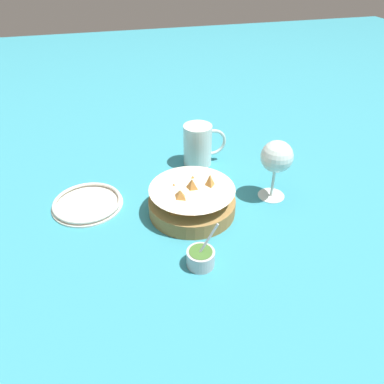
% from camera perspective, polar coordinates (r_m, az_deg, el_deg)
% --- Properties ---
extents(ground_plane, '(4.00, 4.00, 0.00)m').
position_cam_1_polar(ground_plane, '(0.90, 0.72, -2.43)').
color(ground_plane, teal).
extents(food_basket, '(0.20, 0.20, 0.09)m').
position_cam_1_polar(food_basket, '(0.87, -0.06, -1.26)').
color(food_basket, olive).
rests_on(food_basket, ground_plane).
extents(sauce_cup, '(0.06, 0.06, 0.10)m').
position_cam_1_polar(sauce_cup, '(0.75, 1.34, -9.90)').
color(sauce_cup, '#B7B7BC').
rests_on(sauce_cup, ground_plane).
extents(wine_glass, '(0.08, 0.08, 0.15)m').
position_cam_1_polar(wine_glass, '(0.91, 12.64, 5.15)').
color(wine_glass, silver).
rests_on(wine_glass, ground_plane).
extents(beer_mug, '(0.12, 0.08, 0.12)m').
position_cam_1_polar(beer_mug, '(1.05, 0.97, 6.99)').
color(beer_mug, silver).
rests_on(beer_mug, ground_plane).
extents(side_plate, '(0.17, 0.17, 0.01)m').
position_cam_1_polar(side_plate, '(0.94, -15.65, -1.64)').
color(side_plate, silver).
rests_on(side_plate, ground_plane).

